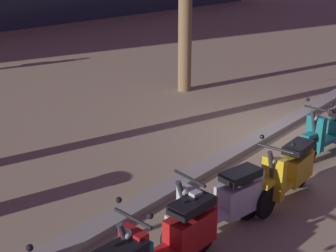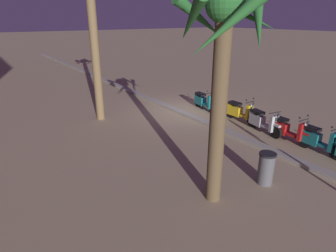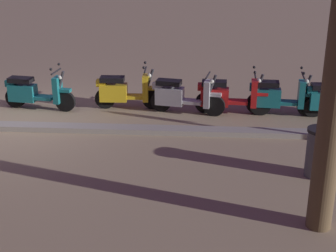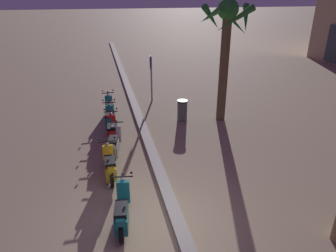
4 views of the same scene
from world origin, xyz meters
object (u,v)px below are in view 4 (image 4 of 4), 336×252
object	(u,v)px
scooter_teal_far_back	(110,119)
scooter_teal_gap_after_mid	(122,211)
scooter_red_lead_nearest	(112,131)
scooter_teal_mid_front	(110,108)
palm_tree_by_mall_entrance	(226,34)
litter_bin	(182,110)
scooter_yellow_mid_rear	(110,166)
scooter_silver_last_in_row	(115,144)
crossing_sign	(151,73)

from	to	relation	value
scooter_teal_far_back	scooter_teal_gap_after_mid	xyz separation A→B (m)	(6.05, -0.00, -0.01)
scooter_red_lead_nearest	scooter_teal_mid_front	bearing A→B (deg)	178.71
palm_tree_by_mall_entrance	litter_bin	xyz separation A→B (m)	(-0.32, -1.72, -3.31)
scooter_red_lead_nearest	scooter_yellow_mid_rear	world-z (taller)	same
scooter_teal_far_back	scooter_red_lead_nearest	distance (m)	1.22
scooter_teal_far_back	scooter_yellow_mid_rear	xyz separation A→B (m)	(3.80, -0.19, -0.00)
scooter_red_lead_nearest	litter_bin	distance (m)	3.59
scooter_yellow_mid_rear	scooter_teal_gap_after_mid	xyz separation A→B (m)	(2.25, 0.19, -0.01)
scooter_teal_mid_front	scooter_teal_far_back	bearing A→B (deg)	-3.38
scooter_silver_last_in_row	scooter_yellow_mid_rear	size ratio (longest dim) A/B	1.07
scooter_silver_last_in_row	scooter_teal_gap_after_mid	xyz separation A→B (m)	(3.71, -0.06, -0.00)
scooter_teal_gap_after_mid	scooter_teal_mid_front	bearing A→B (deg)	179.37
scooter_red_lead_nearest	scooter_teal_far_back	bearing A→B (deg)	-178.94
crossing_sign	palm_tree_by_mall_entrance	bearing A→B (deg)	38.89
scooter_teal_gap_after_mid	palm_tree_by_mall_entrance	size ratio (longest dim) A/B	0.36
palm_tree_by_mall_entrance	litter_bin	world-z (taller)	palm_tree_by_mall_entrance
scooter_teal_mid_front	scooter_yellow_mid_rear	world-z (taller)	same
scooter_teal_gap_after_mid	crossing_sign	xyz separation A→B (m)	(-9.31, 2.36, 1.06)
scooter_teal_mid_front	scooter_red_lead_nearest	bearing A→B (deg)	-1.29
scooter_yellow_mid_rear	crossing_sign	xyz separation A→B (m)	(-7.07, 2.55, 1.05)
scooter_red_lead_nearest	litter_bin	size ratio (longest dim) A/B	1.97
scooter_yellow_mid_rear	palm_tree_by_mall_entrance	size ratio (longest dim) A/B	0.33
scooter_teal_far_back	scooter_yellow_mid_rear	distance (m)	3.81
scooter_yellow_mid_rear	crossing_sign	size ratio (longest dim) A/B	0.72
scooter_silver_last_in_row	palm_tree_by_mall_entrance	bearing A→B (deg)	115.42
scooter_yellow_mid_rear	litter_bin	xyz separation A→B (m)	(-4.13, 3.45, 0.03)
crossing_sign	scooter_silver_last_in_row	bearing A→B (deg)	-22.36
crossing_sign	scooter_teal_gap_after_mid	bearing A→B (deg)	-14.21
scooter_teal_mid_front	scooter_silver_last_in_row	world-z (taller)	scooter_teal_mid_front
scooter_silver_last_in_row	litter_bin	world-z (taller)	scooter_silver_last_in_row
scooter_teal_mid_front	scooter_teal_gap_after_mid	xyz separation A→B (m)	(7.42, -0.08, -0.01)
scooter_silver_last_in_row	scooter_yellow_mid_rear	world-z (taller)	scooter_yellow_mid_rear
litter_bin	scooter_teal_mid_front	bearing A→B (deg)	-108.16
scooter_teal_mid_front	palm_tree_by_mall_entrance	xyz separation A→B (m)	(1.36, 4.91, 3.35)
scooter_teal_mid_front	scooter_teal_far_back	xyz separation A→B (m)	(1.37, -0.08, 0.00)
scooter_teal_far_back	scooter_teal_gap_after_mid	size ratio (longest dim) A/B	0.94
scooter_teal_mid_front	scooter_silver_last_in_row	bearing A→B (deg)	-0.40
scooter_silver_last_in_row	scooter_teal_far_back	bearing A→B (deg)	-178.66
scooter_teal_far_back	litter_bin	distance (m)	3.28
scooter_silver_last_in_row	crossing_sign	xyz separation A→B (m)	(-5.60, 2.30, 1.06)
scooter_red_lead_nearest	scooter_silver_last_in_row	bearing A→B (deg)	1.65
scooter_teal_gap_after_mid	crossing_sign	world-z (taller)	crossing_sign
scooter_yellow_mid_rear	palm_tree_by_mall_entrance	world-z (taller)	palm_tree_by_mall_entrance
scooter_red_lead_nearest	scooter_yellow_mid_rear	bearing A→B (deg)	-4.63
scooter_teal_mid_front	scooter_red_lead_nearest	size ratio (longest dim) A/B	0.95
scooter_red_lead_nearest	scooter_teal_gap_after_mid	distance (m)	4.83
scooter_red_lead_nearest	scooter_silver_last_in_row	world-z (taller)	scooter_red_lead_nearest
palm_tree_by_mall_entrance	scooter_yellow_mid_rear	bearing A→B (deg)	-53.63
scooter_yellow_mid_rear	scooter_silver_last_in_row	bearing A→B (deg)	170.66
palm_tree_by_mall_entrance	scooter_red_lead_nearest	bearing A→B (deg)	-76.11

